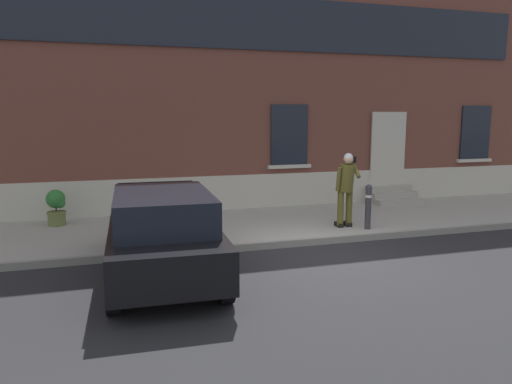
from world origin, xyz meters
TOP-DOWN VIEW (x-y plane):
  - ground_plane at (0.00, 0.00)m, footprint 80.00×80.00m
  - sidewalk at (0.00, 2.80)m, footprint 24.00×3.60m
  - curb_edge at (0.00, 0.94)m, footprint 24.00×0.12m
  - building_facade at (0.01, 5.29)m, footprint 24.00×1.52m
  - entrance_stoop at (4.26, 4.23)m, footprint 1.48×0.96m
  - hatchback_car_black at (-3.04, -0.24)m, footprint 1.90×4.12m
  - bollard_near_person at (1.79, 1.35)m, footprint 0.15×0.15m
  - bollard_far_left at (-2.19, 1.35)m, footprint 0.15×0.15m
  - person_on_phone at (1.37, 1.66)m, footprint 0.51×0.49m
  - planter_olive at (-5.12, 3.83)m, footprint 0.44×0.44m
  - planter_cream at (-2.43, 3.88)m, footprint 0.44×0.44m

SIDE VIEW (x-z plane):
  - ground_plane at x=0.00m, z-range 0.00..0.00m
  - sidewalk at x=0.00m, z-range 0.00..0.15m
  - curb_edge at x=0.00m, z-range 0.00..0.15m
  - entrance_stoop at x=4.26m, z-range 0.10..0.58m
  - planter_olive at x=-5.12m, z-range 0.18..1.04m
  - planter_cream at x=-2.43m, z-range 0.18..1.04m
  - bollard_near_person at x=1.79m, z-range 0.19..1.24m
  - bollard_far_left at x=-2.19m, z-range 0.19..1.24m
  - hatchback_car_black at x=-3.04m, z-range 0.04..1.54m
  - person_on_phone at x=1.37m, z-range 0.28..2.02m
  - building_facade at x=0.01m, z-range -0.02..7.48m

